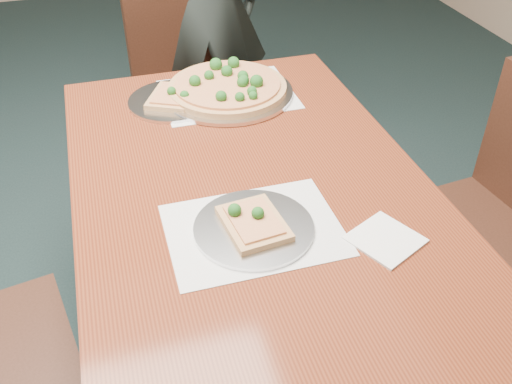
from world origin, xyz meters
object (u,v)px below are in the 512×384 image
object	(u,v)px
dining_table	(256,220)
slice_plate_near	(253,225)
chair_far	(189,88)
chair_right	(496,208)
slice_plate_far	(173,99)
pizza_pan	(228,88)

from	to	relation	value
dining_table	slice_plate_near	size ratio (longest dim) A/B	5.36
dining_table	slice_plate_near	xyz separation A→B (m)	(-0.05, -0.14, 0.11)
dining_table	chair_far	distance (m)	1.08
dining_table	chair_right	world-z (taller)	chair_right
chair_right	slice_plate_near	distance (m)	0.87
dining_table	chair_right	size ratio (longest dim) A/B	1.65
chair_far	chair_right	size ratio (longest dim) A/B	1.00
dining_table	slice_plate_far	xyz separation A→B (m)	(-0.12, 0.53, 0.10)
slice_plate_far	dining_table	bearing A→B (deg)	-77.20
chair_right	slice_plate_far	xyz separation A→B (m)	(-0.89, 0.52, 0.25)
slice_plate_near	slice_plate_far	world-z (taller)	slice_plate_near
pizza_pan	slice_plate_near	size ratio (longest dim) A/B	1.51
pizza_pan	slice_plate_near	bearing A→B (deg)	-99.24
dining_table	chair_far	world-z (taller)	chair_far
slice_plate_far	chair_right	bearing A→B (deg)	-30.30
chair_far	pizza_pan	xyz separation A→B (m)	(0.04, -0.54, 0.26)
chair_right	slice_plate_near	size ratio (longest dim) A/B	3.25
chair_right	slice_plate_far	world-z (taller)	chair_right
slice_plate_near	slice_plate_far	size ratio (longest dim) A/B	1.00
pizza_pan	slice_plate_far	xyz separation A→B (m)	(-0.18, -0.00, -0.01)
dining_table	pizza_pan	xyz separation A→B (m)	(0.06, 0.53, 0.12)
chair_far	slice_plate_near	distance (m)	1.24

